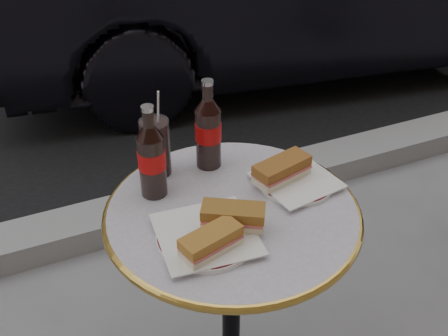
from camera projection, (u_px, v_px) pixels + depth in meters
name	position (u px, v px, depth m)	size (l,w,h in m)	color
curb	(144.00, 213.00, 2.41)	(40.00, 0.20, 0.12)	gray
bistro_table	(231.00, 312.00, 1.55)	(0.62, 0.62, 0.73)	#BAB2C4
plate_left	(206.00, 237.00, 1.25)	(0.23, 0.23, 0.01)	white
plate_right	(296.00, 182.00, 1.42)	(0.19, 0.19, 0.01)	white
sandwich_left_a	(211.00, 243.00, 1.19)	(0.14, 0.06, 0.05)	#A76C2A
sandwich_left_b	(233.00, 217.00, 1.26)	(0.14, 0.07, 0.05)	brown
sandwich_right	(282.00, 171.00, 1.41)	(0.15, 0.07, 0.05)	brown
cola_bottle_left	(151.00, 152.00, 1.33)	(0.07, 0.07, 0.24)	black
cola_bottle_right	(208.00, 124.00, 1.43)	(0.07, 0.07, 0.25)	black
cola_glass	(156.00, 147.00, 1.43)	(0.08, 0.08, 0.16)	black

